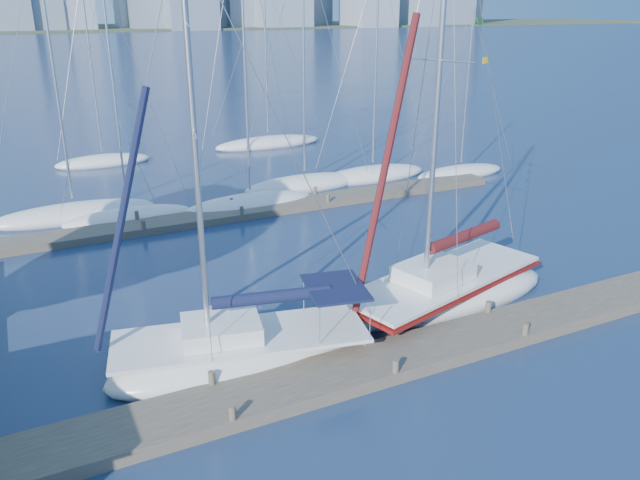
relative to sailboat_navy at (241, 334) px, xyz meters
name	(u,v)px	position (x,y,z in m)	size (l,w,h in m)	color
ground	(379,369)	(3.65, -2.20, -1.02)	(700.00, 700.00, 0.00)	#17294A
near_dock	(379,363)	(3.65, -2.20, -0.82)	(26.00, 2.00, 0.40)	#484035
far_dock	(255,211)	(5.65, 13.80, -0.84)	(30.00, 1.80, 0.36)	#484035
far_shore	(16,30)	(3.65, 317.80, -1.02)	(800.00, 100.00, 1.50)	#38472D
sailboat_navy	(241,334)	(0.00, 0.00, 0.00)	(8.77, 4.46, 13.16)	white
sailboat_maroon	(444,273)	(8.18, 0.70, 0.17)	(9.70, 5.33, 15.84)	white
bg_boat_0	(75,213)	(-3.06, 17.23, -0.74)	(8.60, 5.45, 14.01)	white
bg_boat_1	(128,217)	(-0.63, 15.56, -0.78)	(6.77, 2.96, 12.02)	white
bg_boat_2	(251,203)	(5.83, 14.87, -0.72)	(7.70, 4.67, 15.59)	white
bg_boat_3	(305,184)	(10.18, 17.14, -0.73)	(8.11, 5.01, 14.45)	white
bg_boat_4	(373,174)	(15.03, 17.21, -0.74)	(7.89, 3.58, 13.56)	white
bg_boat_5	(460,172)	(20.57, 15.30, -0.80)	(6.85, 4.45, 10.65)	white
bg_boat_6	(103,161)	(0.07, 28.85, -0.77)	(6.77, 4.19, 12.43)	white
bg_boat_7	(268,143)	(12.73, 29.39, -0.76)	(9.05, 4.43, 12.78)	white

